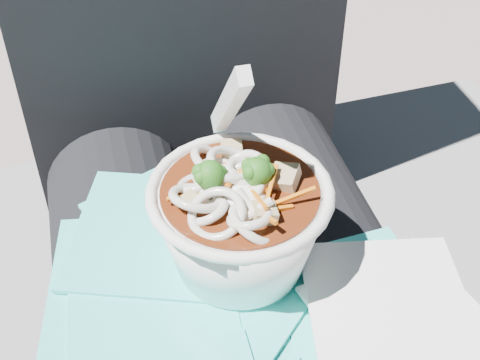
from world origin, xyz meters
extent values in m
cylinder|color=black|center=(-0.09, 0.00, 0.56)|extent=(0.15, 0.48, 0.15)
cylinder|color=black|center=(0.09, 0.00, 0.56)|extent=(0.15, 0.48, 0.15)
cube|color=#33D5CC|center=(0.08, -0.05, 0.64)|extent=(0.14, 0.14, 0.00)
cube|color=#33D5CC|center=(-0.04, 0.07, 0.64)|extent=(0.18, 0.19, 0.00)
cube|color=#33D5CC|center=(-0.09, -0.01, 0.64)|extent=(0.17, 0.21, 0.00)
cube|color=#33D5CC|center=(-0.06, -0.05, 0.64)|extent=(0.23, 0.23, 0.00)
cube|color=#33D5CC|center=(-0.08, -0.04, 0.64)|extent=(0.14, 0.10, 0.00)
cube|color=#33D5CC|center=(-0.05, 0.05, 0.65)|extent=(0.21, 0.19, 0.00)
cube|color=white|center=(0.10, -0.08, 0.65)|extent=(0.14, 0.14, 0.00)
cube|color=white|center=(0.10, -0.07, 0.65)|extent=(0.14, 0.14, 0.00)
torus|color=white|center=(0.00, 0.00, 0.72)|extent=(0.14, 0.14, 0.01)
cylinder|color=#471A0A|center=(0.00, 0.00, 0.72)|extent=(0.12, 0.12, 0.01)
torus|color=silver|center=(-0.04, -0.01, 0.73)|extent=(0.06, 0.06, 0.02)
torus|color=silver|center=(-0.03, -0.02, 0.73)|extent=(0.04, 0.04, 0.03)
torus|color=silver|center=(0.00, -0.04, 0.72)|extent=(0.05, 0.06, 0.04)
torus|color=silver|center=(0.00, 0.00, 0.73)|extent=(0.05, 0.05, 0.03)
torus|color=silver|center=(0.00, 0.02, 0.73)|extent=(0.06, 0.06, 0.03)
torus|color=silver|center=(0.01, 0.02, 0.73)|extent=(0.06, 0.06, 0.02)
torus|color=silver|center=(0.00, 0.01, 0.73)|extent=(0.04, 0.04, 0.02)
torus|color=silver|center=(-0.03, -0.03, 0.73)|extent=(0.06, 0.06, 0.03)
torus|color=silver|center=(0.00, -0.03, 0.73)|extent=(0.04, 0.04, 0.02)
torus|color=silver|center=(-0.01, 0.00, 0.73)|extent=(0.06, 0.05, 0.04)
torus|color=silver|center=(0.00, 0.01, 0.73)|extent=(0.04, 0.04, 0.03)
torus|color=silver|center=(-0.01, 0.02, 0.73)|extent=(0.04, 0.05, 0.03)
torus|color=silver|center=(-0.01, 0.03, 0.73)|extent=(0.05, 0.05, 0.03)
torus|color=silver|center=(0.00, 0.00, 0.72)|extent=(0.05, 0.05, 0.03)
torus|color=silver|center=(0.01, 0.00, 0.73)|extent=(0.05, 0.04, 0.04)
torus|color=silver|center=(-0.03, 0.01, 0.73)|extent=(0.04, 0.04, 0.02)
torus|color=silver|center=(-0.02, 0.01, 0.73)|extent=(0.06, 0.06, 0.02)
cylinder|color=silver|center=(0.00, -0.02, 0.73)|extent=(0.02, 0.03, 0.02)
cylinder|color=silver|center=(-0.02, 0.00, 0.73)|extent=(0.04, 0.02, 0.02)
cylinder|color=silver|center=(0.02, 0.02, 0.73)|extent=(0.01, 0.03, 0.02)
cylinder|color=silver|center=(0.00, -0.03, 0.73)|extent=(0.03, 0.01, 0.02)
cylinder|color=#7AAC53|center=(0.01, 0.00, 0.73)|extent=(0.01, 0.01, 0.01)
sphere|color=#195413|center=(0.01, 0.00, 0.74)|extent=(0.02, 0.02, 0.02)
sphere|color=#195413|center=(0.00, 0.00, 0.74)|extent=(0.01, 0.01, 0.01)
sphere|color=#195413|center=(0.02, 0.00, 0.74)|extent=(0.01, 0.01, 0.01)
sphere|color=#195413|center=(0.00, 0.00, 0.75)|extent=(0.01, 0.01, 0.01)
sphere|color=#195413|center=(0.02, 0.00, 0.75)|extent=(0.01, 0.01, 0.01)
cylinder|color=#7AAC53|center=(-0.02, 0.00, 0.73)|extent=(0.01, 0.01, 0.01)
sphere|color=#195413|center=(-0.02, 0.00, 0.74)|extent=(0.02, 0.02, 0.02)
sphere|color=#195413|center=(-0.02, 0.01, 0.74)|extent=(0.01, 0.01, 0.01)
sphere|color=#195413|center=(-0.03, 0.01, 0.74)|extent=(0.01, 0.01, 0.01)
sphere|color=#195413|center=(-0.03, 0.00, 0.74)|extent=(0.01, 0.01, 0.01)
sphere|color=#195413|center=(-0.03, 0.01, 0.75)|extent=(0.01, 0.01, 0.01)
cube|color=orange|center=(-0.01, 0.00, 0.73)|extent=(0.02, 0.04, 0.01)
cube|color=orange|center=(0.00, -0.03, 0.73)|extent=(0.02, 0.04, 0.02)
cube|color=orange|center=(0.03, -0.02, 0.73)|extent=(0.04, 0.00, 0.01)
cube|color=orange|center=(0.00, -0.02, 0.74)|extent=(0.01, 0.04, 0.01)
cube|color=orange|center=(0.01, -0.03, 0.73)|extent=(0.04, 0.01, 0.01)
cube|color=orange|center=(-0.01, -0.01, 0.73)|extent=(0.02, 0.04, 0.02)
cube|color=orange|center=(0.02, -0.01, 0.74)|extent=(0.02, 0.04, 0.01)
cube|color=orange|center=(-0.04, 0.00, 0.73)|extent=(0.04, 0.01, 0.01)
cube|color=orange|center=(0.00, 0.01, 0.73)|extent=(0.03, 0.04, 0.01)
cube|color=orange|center=(0.02, 0.00, 0.73)|extent=(0.02, 0.03, 0.01)
cube|color=#A1875B|center=(0.03, 0.00, 0.73)|extent=(0.03, 0.03, 0.02)
cube|color=#A1875B|center=(0.00, 0.04, 0.73)|extent=(0.02, 0.02, 0.01)
cube|color=#A1875B|center=(-0.04, -0.01, 0.73)|extent=(0.02, 0.02, 0.01)
cube|color=#A1875B|center=(0.01, -0.03, 0.73)|extent=(0.02, 0.02, 0.01)
ellipsoid|color=white|center=(0.00, -0.01, 0.73)|extent=(0.03, 0.04, 0.01)
cube|color=white|center=(0.00, 0.04, 0.78)|extent=(0.01, 0.10, 0.11)
camera|label=1|loc=(-0.09, -0.36, 1.06)|focal=50.00mm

